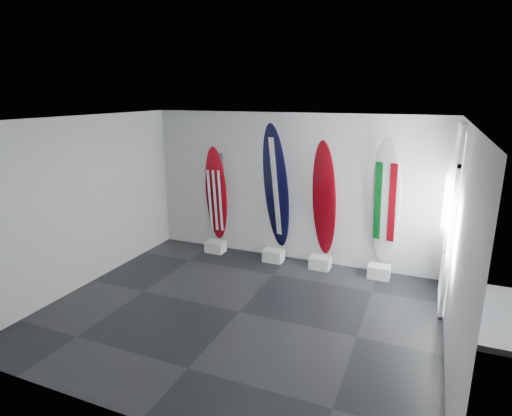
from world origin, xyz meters
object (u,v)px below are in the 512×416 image
at_px(surfboard_usa, 216,194).
at_px(surfboard_swiss, 324,199).
at_px(surfboard_italy, 385,202).
at_px(surfboard_navy, 276,188).

xyz_separation_m(surfboard_usa, surfboard_swiss, (2.34, 0.00, 0.11)).
bearing_deg(surfboard_italy, surfboard_swiss, -167.71).
xyz_separation_m(surfboard_usa, surfboard_navy, (1.35, 0.00, 0.26)).
relative_size(surfboard_usa, surfboard_swiss, 0.90).
bearing_deg(surfboard_swiss, surfboard_italy, 17.28).
bearing_deg(surfboard_italy, surfboard_navy, -167.71).
xyz_separation_m(surfboard_swiss, surfboard_italy, (1.13, 0.00, 0.06)).
distance_m(surfboard_swiss, surfboard_italy, 1.13).
relative_size(surfboard_navy, surfboard_italy, 1.08).
height_order(surfboard_navy, surfboard_italy, surfboard_navy).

